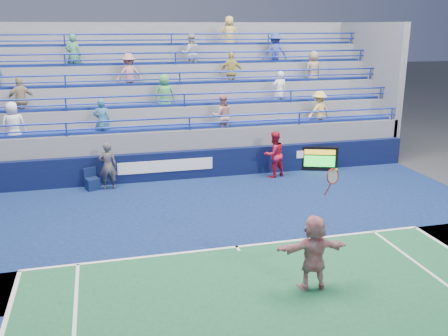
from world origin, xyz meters
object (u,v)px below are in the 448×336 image
object	(u,v)px
serve_speed_board	(319,159)
judge_chair	(92,183)
line_judge	(108,166)
ball_girl	(274,154)
tennis_player	(314,252)

from	to	relation	value
serve_speed_board	judge_chair	distance (m)	8.97
line_judge	ball_girl	size ratio (longest dim) A/B	0.96
serve_speed_board	judge_chair	xyz separation A→B (m)	(-8.96, -0.20, -0.25)
tennis_player	ball_girl	xyz separation A→B (m)	(2.08, 8.34, 0.03)
serve_speed_board	tennis_player	distance (m)	9.60
ball_girl	serve_speed_board	bearing A→B (deg)	171.56
ball_girl	judge_chair	bearing A→B (deg)	-17.80
judge_chair	serve_speed_board	bearing A→B (deg)	1.30
judge_chair	ball_girl	world-z (taller)	ball_girl
line_judge	ball_girl	distance (m)	6.30
serve_speed_board	tennis_player	xyz separation A→B (m)	(-4.16, -8.65, 0.37)
judge_chair	tennis_player	size ratio (longest dim) A/B	0.28
tennis_player	ball_girl	world-z (taller)	tennis_player
judge_chair	line_judge	bearing A→B (deg)	-7.56
serve_speed_board	tennis_player	world-z (taller)	tennis_player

